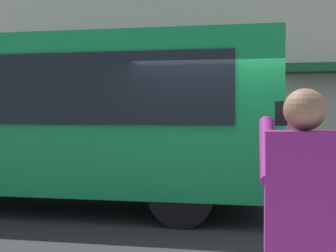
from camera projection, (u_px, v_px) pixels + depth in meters
ground_plane at (219, 221)px, 7.21m from camera, size 60.00×60.00×0.00m
red_bus at (30, 116)px, 8.38m from camera, size 9.05×2.54×3.08m
pedestrian_photographer at (304, 225)px, 2.34m from camera, size 0.53×0.52×1.70m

